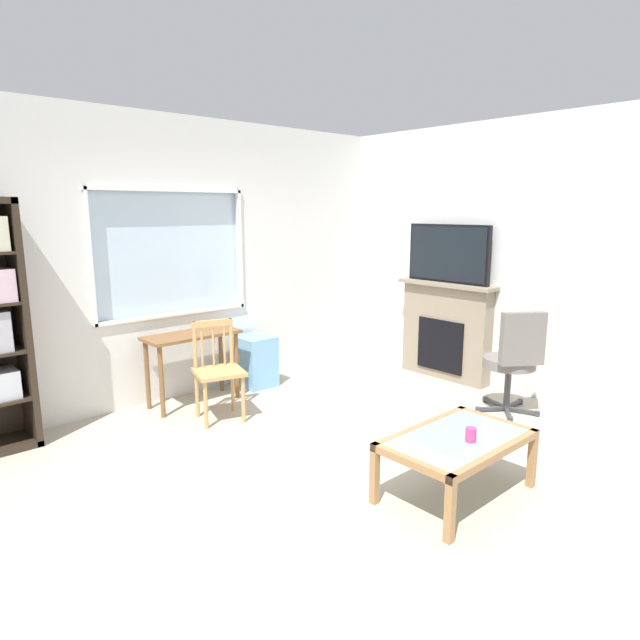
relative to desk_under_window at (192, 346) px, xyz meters
The scene contains 11 objects.
ground 2.04m from the desk_under_window, 86.49° to the right, with size 6.03×5.59×0.02m, color #B2A893.
wall_back_with_window 0.89m from the desk_under_window, 68.75° to the left, with size 5.03×0.15×2.78m.
wall_right 3.42m from the desk_under_window, 35.83° to the right, with size 0.12×4.79×2.78m, color silver.
desk_under_window is the anchor object (origin of this frame).
wooden_chair 0.53m from the desk_under_window, 94.02° to the right, with size 0.52×0.50×0.90m.
plastic_drawer_unit 0.83m from the desk_under_window, ahead, with size 0.35×0.40×0.55m, color #72ADDB.
fireplace 2.79m from the desk_under_window, 24.52° to the right, with size 0.26×1.17×1.09m.
tv 2.90m from the desk_under_window, 24.68° to the right, with size 0.06×1.02×0.63m.
office_chair 3.05m from the desk_under_window, 48.04° to the right, with size 0.62×0.62×1.00m.
coffee_table 2.81m from the desk_under_window, 81.81° to the right, with size 1.02×0.63×0.42m.
sippy_cup 2.90m from the desk_under_window, 82.02° to the right, with size 0.07×0.07×0.09m, color #DB3D84.
Camera 1 is at (-2.66, -2.72, 1.89)m, focal length 30.69 mm.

